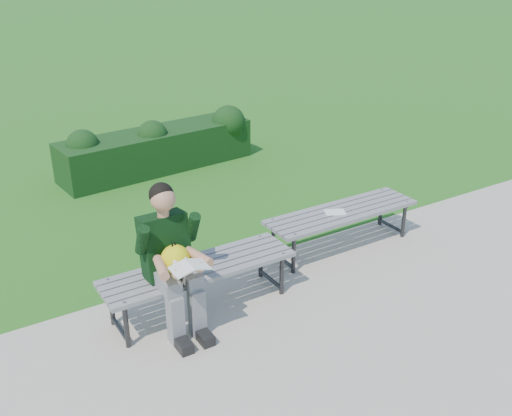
{
  "coord_description": "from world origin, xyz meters",
  "views": [
    {
      "loc": [
        -2.66,
        -4.64,
        3.07
      ],
      "look_at": [
        0.02,
        -0.3,
        0.77
      ],
      "focal_mm": 40.0,
      "sensor_mm": 36.0,
      "label": 1
    }
  ],
  "objects_px": {
    "bench_left": "(199,271)",
    "paper_sheet": "(335,212)",
    "hedge": "(160,146)",
    "seated_boy": "(171,255)",
    "bench_right": "(342,215)"
  },
  "relations": [
    {
      "from": "bench_left",
      "to": "hedge",
      "type": "bearing_deg",
      "value": 72.23
    },
    {
      "from": "bench_left",
      "to": "bench_right",
      "type": "relative_size",
      "value": 1.0
    },
    {
      "from": "hedge",
      "to": "seated_boy",
      "type": "bearing_deg",
      "value": -111.33
    },
    {
      "from": "bench_right",
      "to": "paper_sheet",
      "type": "bearing_deg",
      "value": -180.0
    },
    {
      "from": "paper_sheet",
      "to": "bench_right",
      "type": "bearing_deg",
      "value": 0.0
    },
    {
      "from": "bench_left",
      "to": "paper_sheet",
      "type": "distance_m",
      "value": 1.81
    },
    {
      "from": "hedge",
      "to": "paper_sheet",
      "type": "distance_m",
      "value": 3.54
    },
    {
      "from": "bench_right",
      "to": "seated_boy",
      "type": "height_order",
      "value": "seated_boy"
    },
    {
      "from": "paper_sheet",
      "to": "bench_left",
      "type": "bearing_deg",
      "value": -171.56
    },
    {
      "from": "bench_left",
      "to": "paper_sheet",
      "type": "xyz_separation_m",
      "value": [
        1.79,
        0.27,
        0.06
      ]
    },
    {
      "from": "bench_right",
      "to": "paper_sheet",
      "type": "distance_m",
      "value": 0.12
    },
    {
      "from": "bench_left",
      "to": "seated_boy",
      "type": "xyz_separation_m",
      "value": [
        -0.3,
        -0.1,
        0.3
      ]
    },
    {
      "from": "hedge",
      "to": "bench_left",
      "type": "relative_size",
      "value": 1.7
    },
    {
      "from": "bench_left",
      "to": "seated_boy",
      "type": "bearing_deg",
      "value": -162.26
    },
    {
      "from": "bench_left",
      "to": "paper_sheet",
      "type": "height_order",
      "value": "bench_left"
    }
  ]
}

